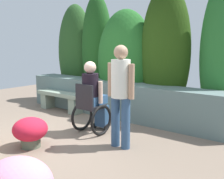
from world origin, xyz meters
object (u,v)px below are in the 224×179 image
object	(u,v)px
person_standing_companion	(121,90)
flower_pot_purple_near	(30,131)
stone_bench	(61,98)
person_in_wheelchair	(93,100)

from	to	relation	value
person_standing_companion	flower_pot_purple_near	bearing A→B (deg)	-152.66
stone_bench	person_standing_companion	size ratio (longest dim) A/B	0.85
stone_bench	flower_pot_purple_near	size ratio (longest dim) A/B	2.48
person_standing_companion	flower_pot_purple_near	world-z (taller)	person_standing_companion
stone_bench	person_standing_companion	bearing A→B (deg)	-29.17
stone_bench	person_in_wheelchair	xyz separation A→B (m)	(1.74, -0.79, 0.32)
person_standing_companion	flower_pot_purple_near	distance (m)	1.58
stone_bench	flower_pot_purple_near	bearing A→B (deg)	-60.12
stone_bench	person_standing_companion	world-z (taller)	person_standing_companion
person_standing_companion	stone_bench	bearing A→B (deg)	147.12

